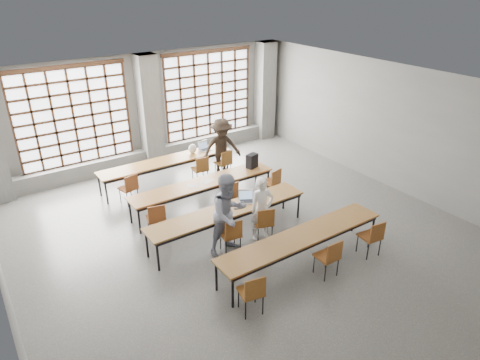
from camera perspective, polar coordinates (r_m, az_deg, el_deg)
name	(u,v)px	position (r m, az deg, el deg)	size (l,w,h in m)	color
floor	(245,235)	(10.29, 0.64, -7.34)	(11.00, 11.00, 0.00)	#4D4D4B
ceiling	(246,90)	(8.87, 0.76, 11.92)	(11.00, 11.00, 0.00)	silver
wall_back	(146,109)	(14.04, -12.39, 9.20)	(10.00, 10.00, 0.00)	slate
wall_right	(392,127)	(12.79, 19.55, 6.67)	(11.00, 11.00, 0.00)	slate
column_mid	(150,111)	(13.79, -11.93, 8.94)	(0.60, 0.55, 3.50)	#565654
column_right	(265,91)	(15.96, 3.33, 11.74)	(0.60, 0.55, 3.50)	#565654
window_left	(73,117)	(13.30, -21.32, 7.78)	(3.32, 0.12, 3.00)	white
window_right	(209,95)	(14.88, -4.20, 11.26)	(3.32, 0.12, 3.00)	white
sill_ledge	(153,155)	(14.36, -11.52, 3.29)	(9.80, 0.35, 0.50)	#565654
desk_row_a	(166,162)	(12.66, -9.78, 2.35)	(4.00, 0.70, 0.73)	brown
desk_row_b	(203,184)	(11.20, -4.92, -0.59)	(4.00, 0.70, 0.73)	brown
desk_row_c	(228,212)	(9.92, -1.60, -4.22)	(4.00, 0.70, 0.73)	brown
desk_row_d	(302,238)	(9.08, 8.25, -7.66)	(4.00, 0.70, 0.73)	brown
chair_back_left	(130,186)	(11.74, -14.52, -0.79)	(0.50, 0.51, 0.88)	brown
chair_back_mid	(201,167)	(12.51, -5.23, 1.70)	(0.46, 0.46, 0.88)	brown
chair_back_right	(224,161)	(12.89, -2.08, 2.54)	(0.45, 0.46, 0.88)	brown
chair_mid_left	(156,217)	(10.16, -11.09, -4.82)	(0.50, 0.51, 0.88)	brown
chair_mid_centre	(229,194)	(10.96, -1.41, -1.87)	(0.46, 0.46, 0.88)	brown
chair_mid_right	(273,180)	(11.70, 4.39, -0.05)	(0.50, 0.51, 0.88)	brown
chair_front_left	(232,233)	(9.39, -1.12, -7.03)	(0.49, 0.49, 0.88)	brown
chair_front_right	(264,221)	(9.83, 3.23, -5.43)	(0.53, 0.53, 0.88)	brown
chair_near_left	(253,290)	(7.88, 1.68, -14.50)	(0.50, 0.50, 0.88)	brown
chair_near_mid	(330,255)	(8.91, 11.89, -9.72)	(0.43, 0.44, 0.88)	brown
chair_near_right	(373,235)	(9.75, 17.29, -6.99)	(0.47, 0.47, 0.88)	brown
student_male	(262,209)	(9.81, 2.94, -3.90)	(0.56, 0.37, 1.55)	white
student_female	(229,214)	(9.28, -1.51, -4.56)	(0.91, 0.71, 1.88)	navy
student_back	(222,148)	(12.84, -2.44, 4.27)	(1.18, 0.68, 1.83)	black
laptop_front	(246,198)	(10.22, 0.82, -2.46)	(0.46, 0.44, 0.26)	#ACACB1
laptop_back	(204,148)	(13.26, -4.77, 4.34)	(0.39, 0.34, 0.26)	#B0AFB4
mouse	(262,198)	(10.34, 2.89, -2.38)	(0.10, 0.06, 0.04)	white
green_box	(224,207)	(9.90, -2.10, -3.56)	(0.25, 0.09, 0.09)	#327C28
phone	(237,208)	(9.90, -0.41, -3.81)	(0.13, 0.06, 0.01)	black
paper_sheet_b	(194,186)	(11.01, -6.16, -0.76)	(0.30, 0.21, 0.00)	silver
paper_sheet_c	(207,181)	(11.22, -4.49, -0.16)	(0.30, 0.21, 0.00)	white
backpack	(252,161)	(11.91, 1.62, 2.57)	(0.32, 0.20, 0.40)	black
plastic_bag	(192,149)	(12.98, -6.36, 4.18)	(0.26, 0.21, 0.29)	silver
red_pouch	(251,289)	(7.96, 1.44, -14.36)	(0.20, 0.08, 0.06)	maroon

